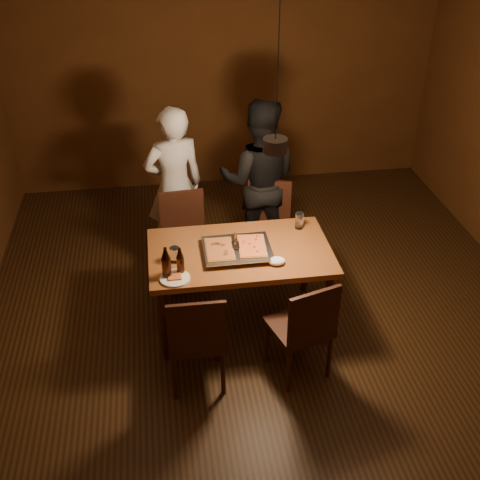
{
  "coord_description": "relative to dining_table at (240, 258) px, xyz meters",
  "views": [
    {
      "loc": [
        -0.83,
        -3.9,
        3.45
      ],
      "look_at": [
        -0.22,
        0.2,
        0.85
      ],
      "focal_mm": 45.0,
      "sensor_mm": 36.0,
      "label": 1
    }
  ],
  "objects": [
    {
      "name": "room_shell",
      "position": [
        0.22,
        -0.2,
        0.72
      ],
      "size": [
        6.0,
        6.0,
        6.0
      ],
      "color": "#3C2410",
      "rests_on": "ground"
    },
    {
      "name": "chair_near_left",
      "position": [
        -0.43,
        -0.73,
        -0.14
      ],
      "size": [
        0.43,
        0.43,
        0.49
      ],
      "rotation": [
        0.0,
        0.0,
        -0.01
      ],
      "color": "#38190F",
      "rests_on": "floor"
    },
    {
      "name": "water_glass_left",
      "position": [
        -0.54,
        -0.08,
        0.14
      ],
      "size": [
        0.08,
        0.08,
        0.13
      ],
      "primitive_type": "cylinder",
      "color": "silver",
      "rests_on": "dining_table"
    },
    {
      "name": "water_glass_right",
      "position": [
        0.56,
        0.28,
        0.15
      ],
      "size": [
        0.07,
        0.07,
        0.15
      ],
      "primitive_type": "cylinder",
      "color": "silver",
      "rests_on": "dining_table"
    },
    {
      "name": "plate_slice",
      "position": [
        -0.55,
        -0.33,
        0.08
      ],
      "size": [
        0.23,
        0.23,
        0.03
      ],
      "color": "white",
      "rests_on": "dining_table"
    },
    {
      "name": "pizza_cheese",
      "position": [
        0.09,
        -0.04,
        0.13
      ],
      "size": [
        0.24,
        0.36,
        0.02
      ],
      "primitive_type": "cube",
      "rotation": [
        0.0,
        0.0,
        -0.07
      ],
      "color": "gold",
      "rests_on": "pizza_tray"
    },
    {
      "name": "beer_bottle_a",
      "position": [
        -0.61,
        -0.29,
        0.21
      ],
      "size": [
        0.07,
        0.07,
        0.27
      ],
      "color": "black",
      "rests_on": "dining_table"
    },
    {
      "name": "napkin",
      "position": [
        0.26,
        -0.24,
        0.1
      ],
      "size": [
        0.14,
        0.11,
        0.06
      ],
      "primitive_type": "ellipsoid",
      "color": "white",
      "rests_on": "dining_table"
    },
    {
      "name": "pizza_meat",
      "position": [
        -0.17,
        -0.05,
        0.13
      ],
      "size": [
        0.23,
        0.35,
        0.02
      ],
      "primitive_type": "cube",
      "rotation": [
        0.0,
        0.0,
        -0.01
      ],
      "color": "maroon",
      "rests_on": "pizza_tray"
    },
    {
      "name": "chair_near_right",
      "position": [
        0.39,
        -0.73,
        -0.14
      ],
      "size": [
        0.52,
        0.52,
        0.49
      ],
      "rotation": [
        0.0,
        0.0,
        0.3
      ],
      "color": "#38190F",
      "rests_on": "floor"
    },
    {
      "name": "diner_dark",
      "position": [
        0.35,
        1.11,
        0.14
      ],
      "size": [
        0.91,
        0.78,
        1.64
      ],
      "primitive_type": "imported",
      "rotation": [
        0.0,
        0.0,
        2.93
      ],
      "color": "black",
      "rests_on": "floor"
    },
    {
      "name": "chair_far_left",
      "position": [
        -0.42,
        0.74,
        -0.14
      ],
      "size": [
        0.45,
        0.45,
        0.49
      ],
      "rotation": [
        0.0,
        0.0,
        3.22
      ],
      "color": "#38190F",
      "rests_on": "floor"
    },
    {
      "name": "dining_table",
      "position": [
        0.0,
        0.0,
        0.0
      ],
      "size": [
        1.5,
        0.9,
        0.75
      ],
      "color": "#965326",
      "rests_on": "floor"
    },
    {
      "name": "beer_bottle_b",
      "position": [
        -0.5,
        -0.25,
        0.19
      ],
      "size": [
        0.06,
        0.06,
        0.23
      ],
      "color": "black",
      "rests_on": "dining_table"
    },
    {
      "name": "spatula",
      "position": [
        -0.04,
        -0.01,
        0.14
      ],
      "size": [
        0.12,
        0.25,
        0.04
      ],
      "primitive_type": null,
      "rotation": [
        0.0,
        0.0,
        -0.12
      ],
      "color": "silver",
      "rests_on": "pizza_tray"
    },
    {
      "name": "chair_far_right",
      "position": [
        0.4,
        0.83,
        -0.14
      ],
      "size": [
        0.51,
        0.51,
        0.49
      ],
      "rotation": [
        0.0,
        0.0,
        2.88
      ],
      "color": "#38190F",
      "rests_on": "floor"
    },
    {
      "name": "pizza_tray",
      "position": [
        -0.03,
        -0.04,
        0.1
      ],
      "size": [
        0.56,
        0.47,
        0.05
      ],
      "primitive_type": "cube",
      "rotation": [
        0.0,
        0.0,
        -0.03
      ],
      "color": "silver",
      "rests_on": "dining_table"
    },
    {
      "name": "diner_white",
      "position": [
        -0.47,
        1.15,
        0.12
      ],
      "size": [
        0.66,
        0.51,
        1.6
      ],
      "primitive_type": "imported",
      "rotation": [
        0.0,
        0.0,
        3.38
      ],
      "color": "silver",
      "rests_on": "floor"
    },
    {
      "name": "pendant_lamp",
      "position": [
        0.22,
        -0.2,
        1.08
      ],
      "size": [
        0.18,
        0.18,
        1.1
      ],
      "color": "black",
      "rests_on": "ceiling"
    }
  ]
}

